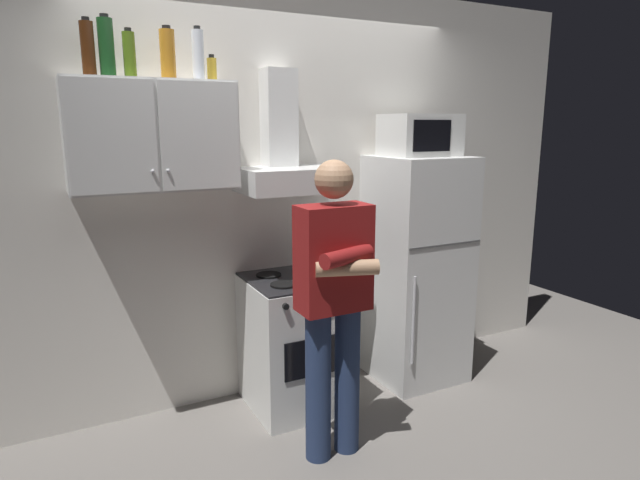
% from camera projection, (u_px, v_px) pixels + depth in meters
% --- Properties ---
extents(ground_plane, '(7.00, 7.00, 0.00)m').
position_uv_depth(ground_plane, '(320.00, 419.00, 3.39)').
color(ground_plane, slate).
extents(back_wall_tiled, '(4.80, 0.10, 2.70)m').
position_uv_depth(back_wall_tiled, '(279.00, 194.00, 3.63)').
color(back_wall_tiled, silver).
rests_on(back_wall_tiled, ground_plane).
extents(upper_cabinet, '(0.90, 0.37, 0.60)m').
position_uv_depth(upper_cabinet, '(152.00, 136.00, 2.97)').
color(upper_cabinet, silver).
extents(stove_oven, '(0.60, 0.62, 0.87)m').
position_uv_depth(stove_oven, '(296.00, 342.00, 3.50)').
color(stove_oven, white).
rests_on(stove_oven, ground_plane).
extents(range_hood, '(0.60, 0.44, 0.75)m').
position_uv_depth(range_hood, '(285.00, 159.00, 3.36)').
color(range_hood, white).
extents(refrigerator, '(0.60, 0.62, 1.60)m').
position_uv_depth(refrigerator, '(416.00, 269.00, 3.84)').
color(refrigerator, silver).
rests_on(refrigerator, ground_plane).
extents(microwave, '(0.48, 0.37, 0.28)m').
position_uv_depth(microwave, '(420.00, 135.00, 3.66)').
color(microwave, silver).
rests_on(microwave, refrigerator).
extents(person_standing, '(0.38, 0.33, 1.64)m').
position_uv_depth(person_standing, '(334.00, 300.00, 2.85)').
color(person_standing, navy).
rests_on(person_standing, ground_plane).
extents(cooking_pot, '(0.29, 0.19, 0.10)m').
position_uv_depth(cooking_pot, '(322.00, 271.00, 3.35)').
color(cooking_pot, '#B7BABF').
rests_on(cooking_pot, stove_oven).
extents(bottle_rum_dark, '(0.07, 0.07, 0.29)m').
position_uv_depth(bottle_rum_dark, '(88.00, 49.00, 2.74)').
color(bottle_rum_dark, '#47230F').
rests_on(bottle_rum_dark, upper_cabinet).
extents(bottle_wine_green, '(0.08, 0.08, 0.31)m').
position_uv_depth(bottle_wine_green, '(106.00, 48.00, 2.78)').
color(bottle_wine_green, '#19471E').
rests_on(bottle_wine_green, upper_cabinet).
extents(bottle_vodka_clear, '(0.06, 0.06, 0.29)m').
position_uv_depth(bottle_vodka_clear, '(198.00, 55.00, 2.98)').
color(bottle_vodka_clear, silver).
rests_on(bottle_vodka_clear, upper_cabinet).
extents(bottle_spice_jar, '(0.05, 0.05, 0.15)m').
position_uv_depth(bottle_spice_jar, '(212.00, 69.00, 3.06)').
color(bottle_spice_jar, gold).
rests_on(bottle_spice_jar, upper_cabinet).
extents(bottle_olive_oil, '(0.06, 0.06, 0.26)m').
position_uv_depth(bottle_olive_oil, '(129.00, 55.00, 2.85)').
color(bottle_olive_oil, '#4C6B19').
rests_on(bottle_olive_oil, upper_cabinet).
extents(bottle_liquor_amber, '(0.08, 0.08, 0.28)m').
position_uv_depth(bottle_liquor_amber, '(168.00, 54.00, 2.92)').
color(bottle_liquor_amber, '#B7721E').
rests_on(bottle_liquor_amber, upper_cabinet).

